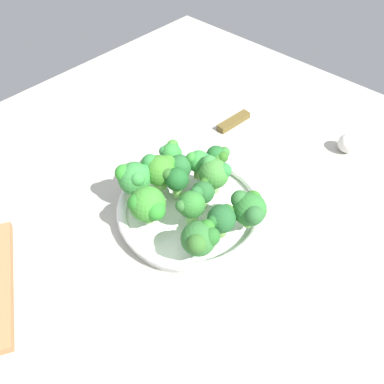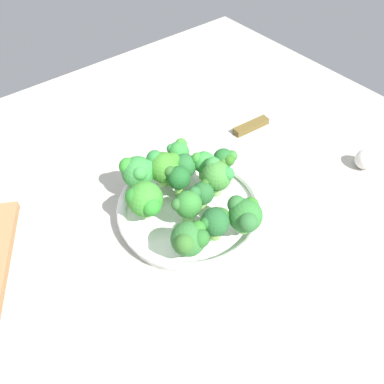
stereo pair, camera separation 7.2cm
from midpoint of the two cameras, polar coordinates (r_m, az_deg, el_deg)
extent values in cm
cube|color=#ACA99E|center=(76.51, -1.38, -5.10)|extent=(130.00, 130.00, 2.50)
cylinder|color=white|center=(76.31, -2.71, -2.95)|extent=(27.14, 27.14, 1.47)
torus|color=white|center=(75.06, -2.75, -2.16)|extent=(28.27, 28.27, 1.79)
cylinder|color=#9BCD67|center=(73.29, -1.25, -1.45)|extent=(1.81, 1.81, 1.99)
sphere|color=#25602B|center=(71.51, -1.28, -0.19)|extent=(4.26, 4.26, 4.26)
sphere|color=#1F571B|center=(70.16, -2.11, -0.09)|extent=(1.85, 1.85, 1.85)
sphere|color=#2D601C|center=(71.75, -1.06, 1.29)|extent=(1.74, 1.74, 1.74)
cylinder|color=#7CBB54|center=(70.50, 5.20, -4.26)|extent=(1.83, 1.83, 2.18)
sphere|color=#2D742E|center=(68.16, 5.37, -2.68)|extent=(5.97, 5.97, 5.97)
sphere|color=#2C6830|center=(65.95, 5.92, -3.54)|extent=(3.38, 3.38, 3.38)
sphere|color=#2F7A21|center=(68.43, 5.93, -1.16)|extent=(2.95, 2.95, 2.95)
sphere|color=#306E31|center=(67.94, 3.97, -1.24)|extent=(3.25, 3.25, 3.25)
cylinder|color=#8FD972|center=(75.65, 0.40, 0.85)|extent=(2.52, 2.52, 2.49)
sphere|color=#3F8635|center=(73.41, 0.41, 2.53)|extent=(5.77, 5.77, 5.77)
sphere|color=#37893C|center=(73.48, -0.29, 4.02)|extent=(3.20, 3.20, 3.20)
sphere|color=#2F873B|center=(72.67, 1.85, 3.00)|extent=(2.87, 2.87, 2.87)
cylinder|color=#8BC869|center=(71.72, -9.13, -3.59)|extent=(1.94, 1.94, 2.23)
sphere|color=#398D2E|center=(69.27, -9.44, -1.91)|extent=(6.48, 6.48, 6.48)
sphere|color=#297C27|center=(68.43, -11.01, -1.71)|extent=(3.30, 3.30, 3.30)
sphere|color=#2B8B28|center=(67.57, -8.37, -2.88)|extent=(3.43, 3.43, 3.43)
cylinder|color=#7EB260|center=(66.80, -2.21, -8.41)|extent=(1.94, 1.94, 1.94)
sphere|color=#2F6F30|center=(64.43, -2.29, -6.97)|extent=(5.90, 5.90, 5.90)
sphere|color=#266726|center=(63.49, -0.57, -6.68)|extent=(3.24, 3.24, 3.24)
sphere|color=#2B7625|center=(63.96, -1.04, -5.32)|extent=(2.64, 2.64, 2.64)
sphere|color=#326B28|center=(62.40, -2.63, -7.66)|extent=(3.35, 3.35, 3.35)
cylinder|color=#84C055|center=(76.74, -10.77, 0.26)|extent=(2.51, 2.51, 1.82)
sphere|color=#34883B|center=(74.64, -11.09, 1.80)|extent=(6.29, 6.29, 6.29)
sphere|color=#378F3C|center=(72.30, -10.73, 1.72)|extent=(2.79, 2.79, 2.79)
sphere|color=green|center=(74.11, -12.63, 2.52)|extent=(3.36, 3.36, 3.36)
sphere|color=green|center=(74.54, -9.46, 2.64)|extent=(3.77, 3.77, 3.77)
cylinder|color=#8FBE6A|center=(77.95, -4.38, 2.21)|extent=(1.91, 1.91, 2.05)
sphere|color=#25662E|center=(76.16, -4.49, 3.56)|extent=(4.72, 4.72, 4.72)
sphere|color=#317826|center=(76.52, -3.43, 4.14)|extent=(1.98, 1.98, 1.98)
sphere|color=#246D2F|center=(75.42, -5.64, 3.25)|extent=(1.95, 1.95, 1.95)
cylinder|color=#89BC4D|center=(80.55, 0.90, 4.00)|extent=(2.73, 2.73, 1.62)
sphere|color=#23672B|center=(79.08, 0.92, 5.13)|extent=(4.16, 4.16, 4.16)
sphere|color=#326622|center=(77.70, 1.00, 4.64)|extent=(1.82, 1.82, 1.82)
sphere|color=#33772F|center=(79.00, 2.11, 5.65)|extent=(2.25, 2.25, 2.25)
sphere|color=#2E691E|center=(77.83, 1.81, 4.94)|extent=(2.26, 2.26, 2.26)
cylinder|color=#86C05A|center=(77.03, -7.24, 1.31)|extent=(2.59, 2.59, 2.24)
sphere|color=#3C8629|center=(74.86, -7.46, 2.94)|extent=(6.01, 6.01, 6.01)
sphere|color=#2D7F36|center=(74.64, -8.87, 4.10)|extent=(3.25, 3.25, 3.25)
sphere|color=#2A8927|center=(74.64, -9.10, 4.11)|extent=(2.69, 2.69, 2.69)
sphere|color=#388527|center=(75.14, -6.32, 4.09)|extent=(3.19, 3.19, 3.19)
cylinder|color=#83B15D|center=(78.17, -1.67, 2.84)|extent=(1.92, 1.92, 2.67)
sphere|color=green|center=(76.27, -1.72, 4.31)|extent=(4.36, 4.36, 4.36)
sphere|color=#358635|center=(74.78, -1.07, 4.18)|extent=(2.33, 2.33, 2.33)
sphere|color=#308E40|center=(75.71, -0.78, 4.82)|extent=(1.91, 1.91, 1.91)
sphere|color=green|center=(75.56, -2.74, 4.78)|extent=(2.34, 2.34, 2.34)
cylinder|color=#77BD51|center=(74.79, -5.17, 0.00)|extent=(1.85, 1.85, 2.68)
sphere|color=#1D5D25|center=(72.76, -5.32, 1.49)|extent=(4.48, 4.48, 4.48)
sphere|color=#286624|center=(73.12, -5.03, 2.56)|extent=(1.80, 1.80, 1.80)
sphere|color=#2B5E23|center=(72.64, -6.47, 2.49)|extent=(2.23, 2.23, 2.23)
cylinder|color=#82D061|center=(70.78, -2.97, -3.54)|extent=(2.19, 2.19, 2.57)
sphere|color=#307A2E|center=(68.56, -3.06, -2.02)|extent=(4.93, 4.93, 4.93)
sphere|color=#27672E|center=(68.82, -2.33, -0.25)|extent=(2.37, 2.37, 2.37)
sphere|color=#326A2E|center=(67.54, -4.61, -2.19)|extent=(2.15, 2.15, 2.15)
cylinder|color=#80BB52|center=(68.87, 1.18, -5.56)|extent=(2.12, 2.12, 2.43)
sphere|color=#215C2A|center=(66.62, 1.22, -4.09)|extent=(5.00, 5.00, 5.00)
sphere|color=#2B6523|center=(67.01, 1.96, -3.05)|extent=(2.67, 2.67, 2.67)
sphere|color=#216025|center=(65.22, -0.10, -4.43)|extent=(2.05, 2.05, 2.05)
cylinder|color=#7DC251|center=(80.38, -5.55, 4.02)|extent=(1.92, 1.92, 2.43)
sphere|color=#328A37|center=(78.61, -5.68, 5.40)|extent=(4.32, 4.32, 4.32)
sphere|color=green|center=(79.23, -5.41, 6.66)|extent=(2.23, 2.23, 2.23)
sphere|color=#31843D|center=(78.43, -6.70, 5.77)|extent=(2.08, 2.08, 2.08)
sphere|color=#3E8F2F|center=(78.83, -5.53, 6.67)|extent=(2.06, 2.06, 2.06)
cube|color=silver|center=(105.67, 9.12, 12.72)|extent=(3.95, 17.15, 0.40)
cube|color=brown|center=(97.01, 3.93, 10.10)|extent=(2.96, 9.74, 1.50)
sphere|color=white|center=(93.65, 19.64, 6.59)|extent=(4.34, 4.34, 4.34)
camera|label=1|loc=(0.04, -92.87, -3.12)|focal=36.75mm
camera|label=2|loc=(0.04, 87.13, 3.12)|focal=36.75mm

